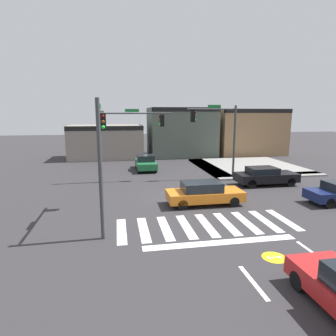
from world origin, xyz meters
The scene contains 12 objects.
ground_plane centered at (0.00, 0.00, 0.00)m, with size 120.00×120.00×0.00m, color #302D30.
crosswalk_near centered at (0.00, -4.50, 0.00)m, with size 8.86×3.06×0.01m.
lane_markings centered at (1.16, -11.43, 0.00)m, with size 6.80×18.75×0.01m.
bike_detector_marking centered at (1.57, -8.11, 0.00)m, with size 0.94×0.94×0.01m.
curb_corner_northeast centered at (8.49, 9.42, 0.07)m, with size 10.00×10.60×0.15m.
storefront_row centered at (5.60, 19.13, 2.84)m, with size 27.65×6.63×6.18m.
traffic_signal_southwest centered at (-5.02, -3.29, 4.18)m, with size 0.32×5.08×6.12m.
traffic_signal_northwest centered at (-3.46, 5.65, 4.13)m, with size 5.94×0.32×5.92m.
traffic_signal_northeast centered at (3.96, 5.35, 4.25)m, with size 4.22×0.32×6.16m.
car_black centered at (6.93, 2.48, 0.73)m, with size 4.69×1.86×1.41m.
car_orange centered at (0.82, -1.30, 0.72)m, with size 4.59×1.80×1.42m.
car_green centered at (-1.58, 10.14, 0.72)m, with size 1.83×4.15×1.47m.
Camera 1 is at (-4.28, -17.44, 5.50)m, focal length 30.59 mm.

